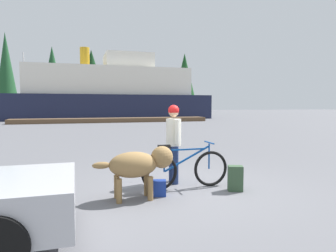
{
  "coord_description": "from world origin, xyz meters",
  "views": [
    {
      "loc": [
        -1.98,
        -5.57,
        1.68
      ],
      "look_at": [
        0.1,
        1.25,
        1.17
      ],
      "focal_mm": 32.39,
      "sensor_mm": 36.0,
      "label": 1
    }
  ],
  "objects_px": {
    "ferry_boat": "(110,94)",
    "dog": "(139,164)",
    "handbag_pannier": "(157,188)",
    "person_cyclist": "(174,136)",
    "sailboat_moored": "(25,114)",
    "bicycle": "(185,169)",
    "backpack": "(235,178)"
  },
  "relations": [
    {
      "from": "person_cyclist",
      "to": "ferry_boat",
      "type": "relative_size",
      "value": 0.07
    },
    {
      "from": "handbag_pannier",
      "to": "sailboat_moored",
      "type": "height_order",
      "value": "sailboat_moored"
    },
    {
      "from": "person_cyclist",
      "to": "sailboat_moored",
      "type": "distance_m",
      "value": 34.24
    },
    {
      "from": "dog",
      "to": "handbag_pannier",
      "type": "height_order",
      "value": "dog"
    },
    {
      "from": "person_cyclist",
      "to": "handbag_pannier",
      "type": "xyz_separation_m",
      "value": [
        -0.58,
        -0.81,
        -0.85
      ]
    },
    {
      "from": "bicycle",
      "to": "dog",
      "type": "bearing_deg",
      "value": -158.79
    },
    {
      "from": "person_cyclist",
      "to": "ferry_boat",
      "type": "bearing_deg",
      "value": 86.22
    },
    {
      "from": "backpack",
      "to": "ferry_boat",
      "type": "relative_size",
      "value": 0.02
    },
    {
      "from": "bicycle",
      "to": "ferry_boat",
      "type": "xyz_separation_m",
      "value": [
        2.0,
        31.93,
        2.52
      ]
    },
    {
      "from": "backpack",
      "to": "ferry_boat",
      "type": "bearing_deg",
      "value": 88.02
    },
    {
      "from": "bicycle",
      "to": "handbag_pannier",
      "type": "distance_m",
      "value": 0.78
    },
    {
      "from": "bicycle",
      "to": "handbag_pannier",
      "type": "bearing_deg",
      "value": -153.72
    },
    {
      "from": "person_cyclist",
      "to": "backpack",
      "type": "distance_m",
      "value": 1.53
    },
    {
      "from": "ferry_boat",
      "to": "sailboat_moored",
      "type": "bearing_deg",
      "value": 169.02
    },
    {
      "from": "handbag_pannier",
      "to": "ferry_boat",
      "type": "relative_size",
      "value": 0.01
    },
    {
      "from": "handbag_pannier",
      "to": "ferry_boat",
      "type": "xyz_separation_m",
      "value": [
        2.66,
        32.26,
        2.77
      ]
    },
    {
      "from": "ferry_boat",
      "to": "backpack",
      "type": "bearing_deg",
      "value": -91.98
    },
    {
      "from": "sailboat_moored",
      "to": "bicycle",
      "type": "bearing_deg",
      "value": -76.99
    },
    {
      "from": "ferry_boat",
      "to": "bicycle",
      "type": "bearing_deg",
      "value": -93.58
    },
    {
      "from": "dog",
      "to": "backpack",
      "type": "relative_size",
      "value": 2.93
    },
    {
      "from": "handbag_pannier",
      "to": "sailboat_moored",
      "type": "distance_m",
      "value": 34.91
    },
    {
      "from": "backpack",
      "to": "ferry_boat",
      "type": "xyz_separation_m",
      "value": [
        1.12,
        32.38,
        2.67
      ]
    },
    {
      "from": "bicycle",
      "to": "dog",
      "type": "relative_size",
      "value": 1.27
    },
    {
      "from": "person_cyclist",
      "to": "dog",
      "type": "height_order",
      "value": "person_cyclist"
    },
    {
      "from": "handbag_pannier",
      "to": "person_cyclist",
      "type": "bearing_deg",
      "value": 54.32
    },
    {
      "from": "ferry_boat",
      "to": "dog",
      "type": "bearing_deg",
      "value": -95.31
    },
    {
      "from": "backpack",
      "to": "handbag_pannier",
      "type": "relative_size",
      "value": 1.53
    },
    {
      "from": "dog",
      "to": "sailboat_moored",
      "type": "bearing_deg",
      "value": 101.25
    },
    {
      "from": "handbag_pannier",
      "to": "dog",
      "type": "bearing_deg",
      "value": -169.49
    },
    {
      "from": "person_cyclist",
      "to": "sailboat_moored",
      "type": "height_order",
      "value": "sailboat_moored"
    },
    {
      "from": "dog",
      "to": "ferry_boat",
      "type": "distance_m",
      "value": 32.54
    },
    {
      "from": "backpack",
      "to": "handbag_pannier",
      "type": "bearing_deg",
      "value": 175.49
    }
  ]
}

